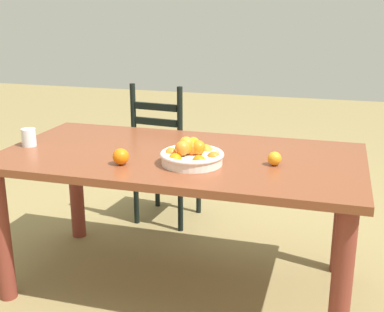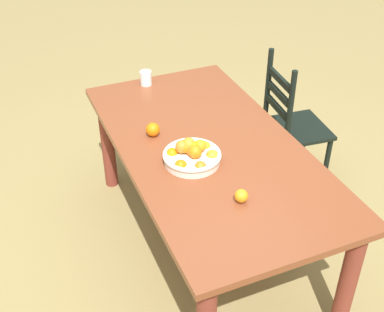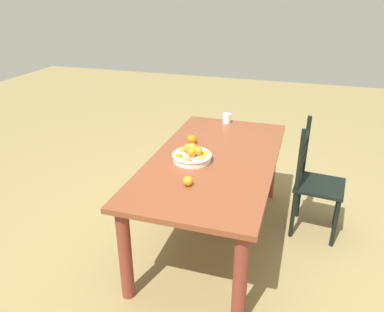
# 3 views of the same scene
# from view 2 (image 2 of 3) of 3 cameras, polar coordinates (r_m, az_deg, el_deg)

# --- Properties ---
(ground_plane) EXTENTS (12.00, 12.00, 0.00)m
(ground_plane) POSITION_cam_2_polar(r_m,az_deg,el_deg) (3.28, 1.67, -9.73)
(ground_plane) COLOR olive
(dining_table) EXTENTS (1.84, 0.95, 0.75)m
(dining_table) POSITION_cam_2_polar(r_m,az_deg,el_deg) (2.86, 1.88, -0.72)
(dining_table) COLOR brown
(dining_table) RESTS_ON ground
(chair_near_window) EXTENTS (0.43, 0.43, 0.99)m
(chair_near_window) POSITION_cam_2_polar(r_m,az_deg,el_deg) (3.55, 11.03, 3.11)
(chair_near_window) COLOR black
(chair_near_window) RESTS_ON ground
(fruit_bowl) EXTENTS (0.31, 0.31, 0.13)m
(fruit_bowl) POSITION_cam_2_polar(r_m,az_deg,el_deg) (2.64, -0.01, 0.16)
(fruit_bowl) COLOR white
(fruit_bowl) RESTS_ON dining_table
(orange_loose_0) EXTENTS (0.07, 0.07, 0.07)m
(orange_loose_0) POSITION_cam_2_polar(r_m,az_deg,el_deg) (2.41, 5.53, -4.46)
(orange_loose_0) COLOR orange
(orange_loose_0) RESTS_ON dining_table
(orange_loose_1) EXTENTS (0.08, 0.08, 0.08)m
(orange_loose_1) POSITION_cam_2_polar(r_m,az_deg,el_deg) (2.87, -4.40, 2.96)
(orange_loose_1) COLOR orange
(orange_loose_1) RESTS_ON dining_table
(drinking_glass) EXTENTS (0.08, 0.08, 0.09)m
(drinking_glass) POSITION_cam_2_polar(r_m,az_deg,el_deg) (3.42, -5.17, 8.67)
(drinking_glass) COLOR silver
(drinking_glass) RESTS_ON dining_table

